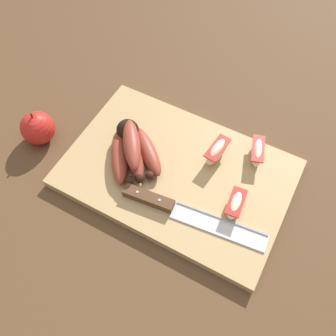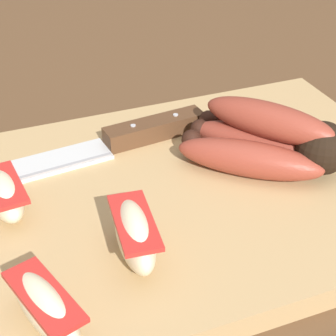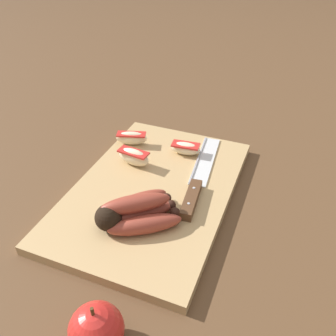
# 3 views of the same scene
# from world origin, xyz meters

# --- Properties ---
(ground_plane) EXTENTS (6.00, 6.00, 0.00)m
(ground_plane) POSITION_xyz_m (0.00, 0.00, 0.00)
(ground_plane) COLOR brown
(cutting_board) EXTENTS (0.44, 0.29, 0.02)m
(cutting_board) POSITION_xyz_m (-0.01, 0.02, 0.01)
(cutting_board) COLOR tan
(cutting_board) RESTS_ON ground_plane
(banana_bunch) EXTENTS (0.15, 0.15, 0.06)m
(banana_bunch) POSITION_xyz_m (0.09, 0.03, 0.04)
(banana_bunch) COLOR black
(banana_bunch) RESTS_ON cutting_board
(chefs_knife) EXTENTS (0.28, 0.06, 0.02)m
(chefs_knife) POSITION_xyz_m (-0.04, 0.10, 0.03)
(chefs_knife) COLOR silver
(chefs_knife) RESTS_ON cutting_board
(apple_wedge_near) EXTENTS (0.03, 0.07, 0.03)m
(apple_wedge_near) POSITION_xyz_m (-0.14, 0.04, 0.04)
(apple_wedge_near) COLOR beige
(apple_wedge_near) RESTS_ON cutting_board
(apple_wedge_middle) EXTENTS (0.04, 0.07, 0.03)m
(apple_wedge_middle) POSITION_xyz_m (-0.14, -0.09, 0.04)
(apple_wedge_middle) COLOR beige
(apple_wedge_middle) RESTS_ON cutting_board
(apple_wedge_far) EXTENTS (0.03, 0.07, 0.04)m
(apple_wedge_far) POSITION_xyz_m (-0.06, -0.05, 0.04)
(apple_wedge_far) COLOR beige
(apple_wedge_far) RESTS_ON cutting_board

